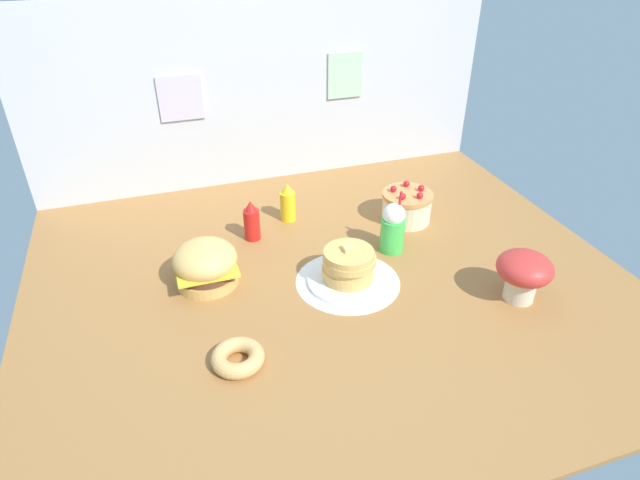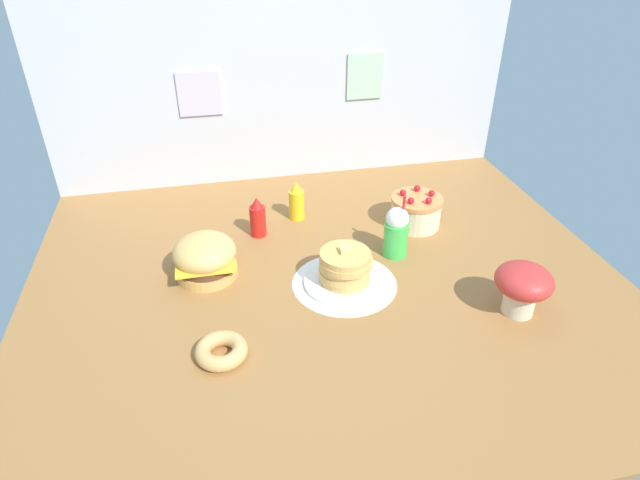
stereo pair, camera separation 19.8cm
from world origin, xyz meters
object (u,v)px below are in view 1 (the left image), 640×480
(mustard_bottle, at_px, (288,203))
(mushroom_stool, at_px, (524,272))
(ketchup_bottle, at_px, (252,221))
(cream_soda_cup, at_px, (393,228))
(pancake_stack, at_px, (348,268))
(donut_pink_glaze, at_px, (238,357))
(layer_cake, at_px, (407,206))
(burger, at_px, (206,264))

(mustard_bottle, xyz_separation_m, mushroom_stool, (0.68, -0.87, 0.04))
(ketchup_bottle, height_order, mustard_bottle, same)
(cream_soda_cup, height_order, mushroom_stool, cream_soda_cup)
(ketchup_bottle, relative_size, mushroom_stool, 0.91)
(cream_soda_cup, distance_m, mushroom_stool, 0.57)
(cream_soda_cup, bearing_deg, pancake_stack, -148.84)
(ketchup_bottle, relative_size, donut_pink_glaze, 1.08)
(mustard_bottle, height_order, donut_pink_glaze, mustard_bottle)
(layer_cake, bearing_deg, ketchup_bottle, 174.63)
(burger, distance_m, mustard_bottle, 0.59)
(burger, bearing_deg, ketchup_bottle, 47.66)
(donut_pink_glaze, bearing_deg, layer_cake, 35.85)
(ketchup_bottle, height_order, mushroom_stool, mushroom_stool)
(burger, bearing_deg, layer_cake, 11.49)
(cream_soda_cup, bearing_deg, burger, 178.67)
(ketchup_bottle, xyz_separation_m, mustard_bottle, (0.20, 0.12, 0.00))
(pancake_stack, distance_m, cream_soda_cup, 0.32)
(ketchup_bottle, bearing_deg, pancake_stack, -56.88)
(ketchup_bottle, xyz_separation_m, cream_soda_cup, (0.56, -0.29, 0.02))
(burger, distance_m, layer_cake, 1.01)
(burger, height_order, layer_cake, burger)
(burger, bearing_deg, mustard_bottle, 40.79)
(donut_pink_glaze, xyz_separation_m, mushroom_stool, (1.10, 0.00, 0.10))
(ketchup_bottle, bearing_deg, donut_pink_glaze, -105.87)
(cream_soda_cup, xyz_separation_m, donut_pink_glaze, (-0.78, -0.47, -0.08))
(layer_cake, relative_size, cream_soda_cup, 0.83)
(pancake_stack, height_order, mushroom_stool, mushroom_stool)
(pancake_stack, distance_m, mushroom_stool, 0.67)
(pancake_stack, height_order, mustard_bottle, mustard_bottle)
(pancake_stack, bearing_deg, donut_pink_glaze, -148.76)
(mustard_bottle, xyz_separation_m, cream_soda_cup, (0.36, -0.40, 0.02))
(cream_soda_cup, xyz_separation_m, mushroom_stool, (0.32, -0.47, 0.01))
(mustard_bottle, bearing_deg, ketchup_bottle, -150.07)
(burger, xyz_separation_m, cream_soda_cup, (0.81, -0.02, 0.03))
(layer_cake, distance_m, cream_soda_cup, 0.28)
(cream_soda_cup, height_order, donut_pink_glaze, cream_soda_cup)
(donut_pink_glaze, bearing_deg, pancake_stack, 31.24)
(layer_cake, distance_m, mustard_bottle, 0.57)
(ketchup_bottle, relative_size, cream_soda_cup, 0.67)
(pancake_stack, distance_m, ketchup_bottle, 0.54)
(burger, bearing_deg, mushroom_stool, -23.34)
(ketchup_bottle, bearing_deg, layer_cake, -5.37)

